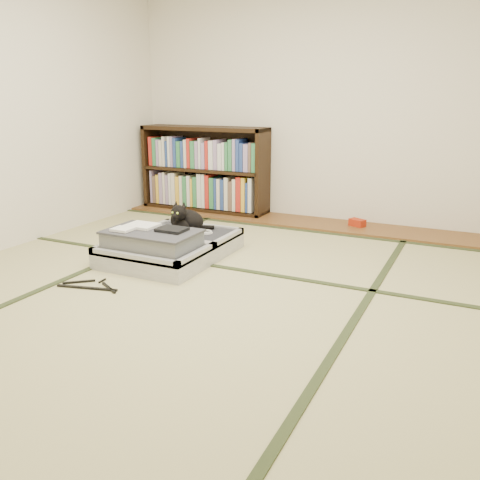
% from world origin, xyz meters
% --- Properties ---
extents(floor, '(4.50, 4.50, 0.00)m').
position_xyz_m(floor, '(0.00, 0.00, 0.00)').
color(floor, '#C7BC84').
rests_on(floor, ground).
extents(wood_strip, '(4.00, 0.50, 0.02)m').
position_xyz_m(wood_strip, '(0.00, 2.00, 0.01)').
color(wood_strip, brown).
rests_on(wood_strip, ground).
extents(red_item, '(0.17, 0.14, 0.07)m').
position_xyz_m(red_item, '(0.51, 2.03, 0.06)').
color(red_item, '#A9250D').
rests_on(red_item, wood_strip).
extents(room_shell, '(4.50, 4.50, 4.50)m').
position_xyz_m(room_shell, '(0.00, 0.00, 1.46)').
color(room_shell, white).
rests_on(room_shell, ground).
extents(tatami_borders, '(4.00, 4.50, 0.01)m').
position_xyz_m(tatami_borders, '(0.00, 0.49, 0.00)').
color(tatami_borders, '#2D381E').
rests_on(tatami_borders, ground).
extents(bookcase, '(1.44, 0.33, 0.93)m').
position_xyz_m(bookcase, '(-1.21, 2.07, 0.45)').
color(bookcase, black).
rests_on(bookcase, wood_strip).
extents(suitcase, '(0.78, 1.04, 0.31)m').
position_xyz_m(suitcase, '(-0.60, 0.40, 0.11)').
color(suitcase, silver).
rests_on(suitcase, floor).
extents(cat, '(0.35, 0.35, 0.28)m').
position_xyz_m(cat, '(-0.62, 0.69, 0.25)').
color(cat, black).
rests_on(cat, suitcase).
extents(cable_coil, '(0.11, 0.11, 0.03)m').
position_xyz_m(cable_coil, '(-0.44, 0.72, 0.16)').
color(cable_coil, white).
rests_on(cable_coil, suitcase).
extents(hanger, '(0.45, 0.25, 0.01)m').
position_xyz_m(hanger, '(-0.73, -0.35, 0.01)').
color(hanger, black).
rests_on(hanger, floor).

